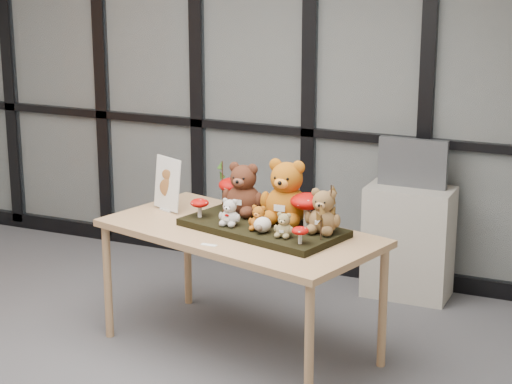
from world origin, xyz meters
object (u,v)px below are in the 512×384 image
at_px(bear_beige_small, 284,224).
at_px(mushroom_back_right, 307,209).
at_px(display_table, 240,240).
at_px(bear_tan_back, 324,209).
at_px(bear_brown_medium, 244,186).
at_px(plush_cream_hedgehog, 263,224).
at_px(mushroom_back_left, 234,192).
at_px(bear_small_yellow, 259,216).
at_px(mushroom_front_left, 200,207).
at_px(diorama_tray, 263,228).
at_px(bear_white_bow, 230,211).
at_px(bear_pooh_yellow, 287,188).
at_px(monitor, 413,163).
at_px(sign_holder, 167,186).
at_px(cabinet, 408,242).
at_px(mushroom_front_right, 300,234).

distance_m(bear_beige_small, mushroom_back_right, 0.23).
relative_size(display_table, bear_tan_back, 6.46).
bearing_deg(bear_brown_medium, plush_cream_hedgehog, -33.93).
bearing_deg(mushroom_back_left, bear_small_yellow, -47.11).
bearing_deg(mushroom_front_left, mushroom_back_right, 5.92).
distance_m(diorama_tray, mushroom_front_left, 0.41).
height_order(bear_white_bow, mushroom_back_right, mushroom_back_right).
distance_m(diorama_tray, bear_pooh_yellow, 0.27).
bearing_deg(mushroom_back_left, bear_brown_medium, -38.63).
xyz_separation_m(bear_white_bow, monitor, (0.71, 1.37, 0.05)).
distance_m(diorama_tray, bear_brown_medium, 0.31).
xyz_separation_m(diorama_tray, sign_holder, (-0.71, 0.15, 0.14)).
distance_m(bear_small_yellow, mushroom_front_left, 0.43).
relative_size(plush_cream_hedgehog, mushroom_back_right, 0.44).
bearing_deg(diorama_tray, plush_cream_hedgehog, -52.00).
distance_m(cabinet, monitor, 0.55).
bearing_deg(display_table, bear_small_yellow, -11.49).
height_order(mushroom_front_right, monitor, monitor).
height_order(mushroom_back_left, sign_holder, sign_holder).
bearing_deg(bear_pooh_yellow, monitor, 85.12).
bearing_deg(cabinet, mushroom_back_right, -103.37).
xyz_separation_m(bear_small_yellow, mushroom_front_right, (0.30, -0.13, -0.03)).
distance_m(display_table, bear_small_yellow, 0.25).
height_order(bear_pooh_yellow, bear_brown_medium, bear_pooh_yellow).
height_order(sign_holder, cabinet, sign_holder).
relative_size(bear_pooh_yellow, mushroom_back_right, 1.86).
relative_size(sign_holder, monitor, 0.72).
relative_size(mushroom_front_right, sign_holder, 0.31).
xyz_separation_m(mushroom_back_right, sign_holder, (-0.97, 0.10, 0.01)).
height_order(bear_pooh_yellow, mushroom_front_left, bear_pooh_yellow).
distance_m(mushroom_front_left, cabinet, 1.66).
height_order(plush_cream_hedgehog, mushroom_front_left, mushroom_front_left).
distance_m(bear_small_yellow, sign_holder, 0.78).
distance_m(bear_tan_back, mushroom_back_right, 0.13).
relative_size(display_table, mushroom_back_left, 8.45).
relative_size(bear_white_bow, mushroom_back_right, 0.79).
bearing_deg(mushroom_front_right, mushroom_back_right, 103.41).
bearing_deg(mushroom_front_right, monitor, 81.81).
bearing_deg(mushroom_back_right, bear_brown_medium, 167.33).
height_order(display_table, monitor, monitor).
bearing_deg(monitor, bear_pooh_yellow, -110.13).
bearing_deg(mushroom_front_right, bear_brown_medium, 142.87).
distance_m(display_table, bear_white_bow, 0.21).
relative_size(bear_pooh_yellow, mushroom_front_left, 3.33).
relative_size(diorama_tray, bear_small_yellow, 5.88).
relative_size(mushroom_front_left, monitor, 0.26).
bearing_deg(sign_holder, bear_white_bow, 0.16).
bearing_deg(mushroom_front_right, bear_pooh_yellow, 122.70).
height_order(bear_beige_small, mushroom_back_right, mushroom_back_right).
bearing_deg(plush_cream_hedgehog, bear_small_yellow, 154.12).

